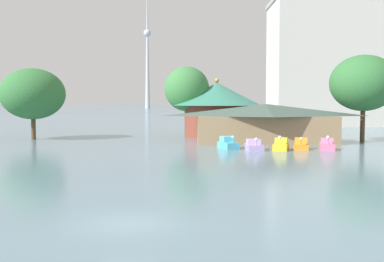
# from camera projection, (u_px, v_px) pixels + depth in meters

# --- Properties ---
(ground_plane) EXTENTS (2000.00, 2000.00, 0.00)m
(ground_plane) POSITION_uv_depth(u_px,v_px,m) (128.00, 223.00, 19.92)
(ground_plane) COLOR slate
(pedal_boat_cyan) EXTENTS (2.43, 3.21, 1.56)m
(pedal_boat_cyan) POSITION_uv_depth(u_px,v_px,m) (228.00, 144.00, 52.00)
(pedal_boat_cyan) COLOR #4CB7CC
(pedal_boat_cyan) RESTS_ON ground
(pedal_boat_lavender) EXTENTS (1.85, 3.07, 1.49)m
(pedal_boat_lavender) POSITION_uv_depth(u_px,v_px,m) (254.00, 146.00, 50.26)
(pedal_boat_lavender) COLOR #B299D8
(pedal_boat_lavender) RESTS_ON ground
(pedal_boat_yellow) EXTENTS (2.32, 3.21, 1.67)m
(pedal_boat_yellow) POSITION_uv_depth(u_px,v_px,m) (281.00, 145.00, 50.40)
(pedal_boat_yellow) COLOR yellow
(pedal_boat_yellow) RESTS_ON ground
(pedal_boat_orange) EXTENTS (2.17, 2.78, 1.43)m
(pedal_boat_orange) POSITION_uv_depth(u_px,v_px,m) (301.00, 145.00, 51.12)
(pedal_boat_orange) COLOR orange
(pedal_boat_orange) RESTS_ON ground
(pedal_boat_pink) EXTENTS (2.03, 2.80, 1.68)m
(pedal_boat_pink) POSITION_uv_depth(u_px,v_px,m) (327.00, 145.00, 50.40)
(pedal_boat_pink) COLOR pink
(pedal_boat_pink) RESTS_ON ground
(boathouse) EXTENTS (19.00, 7.64, 5.05)m
(boathouse) POSITION_uv_depth(u_px,v_px,m) (266.00, 123.00, 59.04)
(boathouse) COLOR #9E7F5B
(boathouse) RESTS_ON ground
(green_roof_pavilion) EXTENTS (13.46, 13.46, 8.90)m
(green_roof_pavilion) POSITION_uv_depth(u_px,v_px,m) (217.00, 106.00, 68.98)
(green_roof_pavilion) COLOR brown
(green_roof_pavilion) RESTS_ON ground
(shoreline_tree_tall_left) EXTENTS (9.02, 9.02, 10.03)m
(shoreline_tree_tall_left) POSITION_uv_depth(u_px,v_px,m) (33.00, 94.00, 64.19)
(shoreline_tree_tall_left) COLOR brown
(shoreline_tree_tall_left) RESTS_ON ground
(shoreline_tree_mid) EXTENTS (6.73, 6.73, 10.63)m
(shoreline_tree_mid) POSITION_uv_depth(u_px,v_px,m) (187.00, 89.00, 68.56)
(shoreline_tree_mid) COLOR brown
(shoreline_tree_mid) RESTS_ON ground
(shoreline_tree_right) EXTENTS (8.74, 8.74, 11.47)m
(shoreline_tree_right) POSITION_uv_depth(u_px,v_px,m) (364.00, 83.00, 59.88)
(shoreline_tree_right) COLOR brown
(shoreline_tree_right) RESTS_ON ground
(background_building_block) EXTENTS (28.24, 16.44, 28.50)m
(background_building_block) POSITION_uv_depth(u_px,v_px,m) (333.00, 63.00, 103.73)
(background_building_block) COLOR beige
(background_building_block) RESTS_ON ground
(distant_broadcast_tower) EXTENTS (6.23, 6.23, 130.20)m
(distant_broadcast_tower) POSITION_uv_depth(u_px,v_px,m) (147.00, 43.00, 385.24)
(distant_broadcast_tower) COLOR #B7BCC6
(distant_broadcast_tower) RESTS_ON ground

